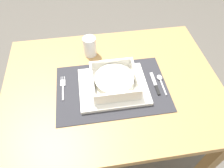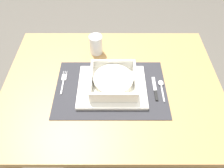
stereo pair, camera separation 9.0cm
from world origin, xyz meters
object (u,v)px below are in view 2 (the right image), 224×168
(butter_knife, at_px, (156,90))
(drinking_glass, at_px, (97,45))
(porridge_bowl, at_px, (115,81))
(fork, at_px, (65,80))
(spoon, at_px, (162,85))
(dining_table, at_px, (113,97))

(butter_knife, relative_size, drinking_glass, 1.34)
(porridge_bowl, distance_m, butter_knife, 0.19)
(fork, height_order, drinking_glass, drinking_glass)
(spoon, distance_m, drinking_glass, 0.38)
(fork, relative_size, butter_knife, 1.03)
(butter_knife, distance_m, drinking_glass, 0.37)
(porridge_bowl, bearing_deg, spoon, 1.11)
(fork, bearing_deg, porridge_bowl, -5.72)
(dining_table, height_order, drinking_glass, drinking_glass)
(dining_table, relative_size, butter_knife, 7.44)
(spoon, bearing_deg, butter_knife, -142.43)
(dining_table, relative_size, drinking_glass, 9.94)
(butter_knife, bearing_deg, dining_table, 166.85)
(porridge_bowl, bearing_deg, fork, 171.10)
(porridge_bowl, xyz_separation_m, fork, (-0.22, 0.04, -0.04))
(dining_table, height_order, spoon, spoon)
(porridge_bowl, height_order, spoon, porridge_bowl)
(butter_knife, bearing_deg, drinking_glass, 137.21)
(porridge_bowl, xyz_separation_m, drinking_glass, (-0.09, 0.23, 0.00))
(spoon, height_order, drinking_glass, drinking_glass)
(dining_table, bearing_deg, butter_knife, -13.81)
(dining_table, bearing_deg, porridge_bowl, -78.07)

